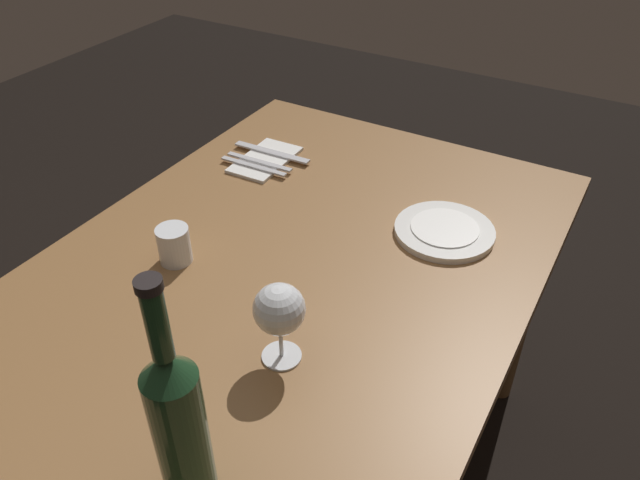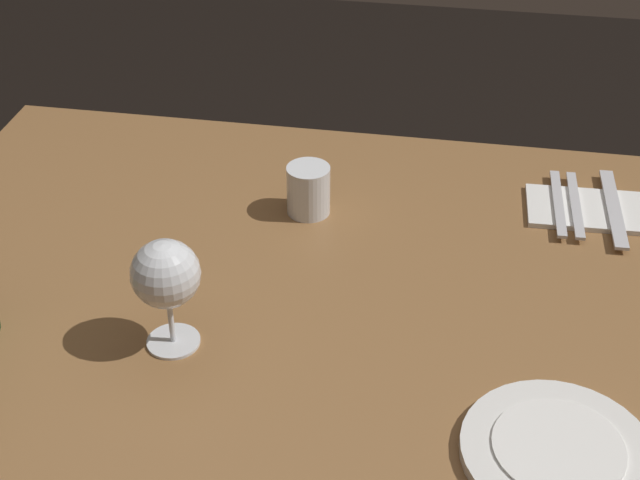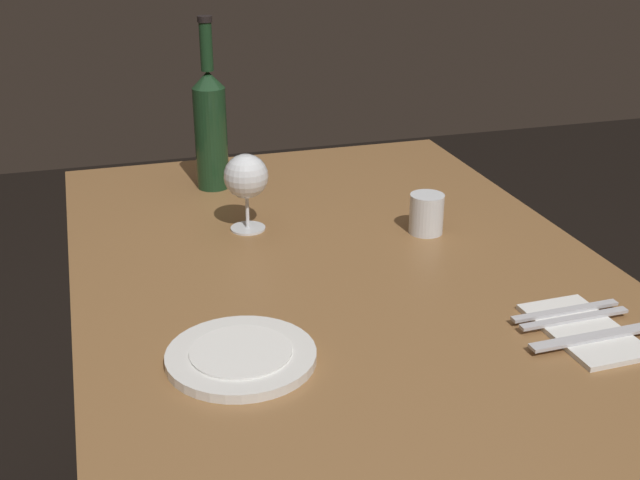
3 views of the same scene
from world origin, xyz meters
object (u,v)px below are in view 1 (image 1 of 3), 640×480
Objects in this scene: wine_glass_left at (279,310)px; table_knife at (272,152)px; dinner_plate at (444,231)px; fork_outer at (253,166)px; wine_bottle at (178,422)px; fork_inner at (259,162)px; water_tumbler at (174,247)px; folded_napkin at (265,160)px.

wine_glass_left is 0.70× the size of table_knife.
table_knife is (0.55, 0.39, -0.09)m from wine_glass_left.
dinner_plate is 1.15× the size of fork_outer.
fork_outer is at bearing 88.04° from dinner_plate.
wine_bottle is (-0.25, -0.02, 0.03)m from wine_glass_left.
dinner_plate reaches higher than fork_outer.
dinner_plate is 1.15× the size of fork_inner.
wine_bottle is 0.92m from table_knife.
dinner_plate is (0.35, -0.42, -0.03)m from water_tumbler.
fork_inner is at bearing 85.15° from dinner_plate.
fork_inner is 0.03m from fork_outer.
folded_napkin is 0.03m from fork_inner.
water_tumbler reaches higher than folded_napkin.
fork_outer is at bearing 180.00° from folded_napkin.
wine_bottle is at bearing -152.29° from folded_napkin.
water_tumbler reaches higher than fork_inner.
folded_napkin is 0.05m from fork_outer.
dinner_plate is 0.50m from table_knife.
table_knife is at bearing 0.00° from fork_inner.
wine_bottle reaches higher than fork_inner.
fork_inner is 1.00× the size of fork_outer.
folded_napkin is (0.78, 0.41, -0.13)m from wine_bottle.
water_tumbler is 0.36× the size of dinner_plate.
dinner_plate is 0.49m from fork_outer.
fork_inner and fork_outer have the same top height.
folded_napkin is at bearing 0.00° from fork_outer.
table_knife is at bearing 26.83° from wine_bottle.
wine_glass_left reaches higher than table_knife.
wine_bottle is 0.89m from folded_napkin.
fork_outer is 0.08m from table_knife.
water_tumbler is at bearing -169.06° from fork_outer.
wine_glass_left is 0.82× the size of fork_inner.
fork_outer is (-0.05, 0.00, 0.01)m from folded_napkin.
wine_glass_left is at bearing -109.16° from water_tumbler.
wine_bottle is 4.80× the size of water_tumbler.
fork_inner reaches higher than folded_napkin.
fork_outer and table_knife have the same top height.
wine_bottle is 1.87× the size of folded_napkin.
wine_glass_left is 0.76× the size of folded_napkin.
fork_outer is at bearing 39.24° from wine_glass_left.
fork_inner is at bearing 28.49° from wine_bottle.
dinner_plate reaches higher than table_knife.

